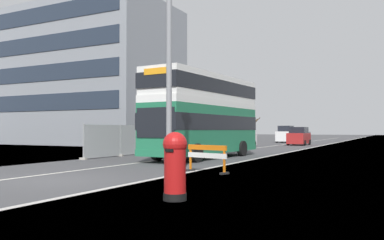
{
  "coord_description": "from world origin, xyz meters",
  "views": [
    {
      "loc": [
        10.45,
        -9.8,
        1.71
      ],
      "look_at": [
        1.32,
        7.76,
        2.2
      ],
      "focal_mm": 37.64,
      "sensor_mm": 36.0,
      "label": 1
    }
  ],
  "objects_px": {
    "car_oncoming_near": "(241,137)",
    "red_pillar_postbox": "(175,163)",
    "double_decker_bus": "(204,114)",
    "car_receding_far": "(286,135)",
    "lamppost_foreground": "(169,55)",
    "car_receding_mid": "(299,137)",
    "roadworks_barrier": "(207,155)",
    "car_far_side": "(301,135)"
  },
  "relations": [
    {
      "from": "car_oncoming_near",
      "to": "car_far_side",
      "type": "bearing_deg",
      "value": 89.18
    },
    {
      "from": "double_decker_bus",
      "to": "car_receding_mid",
      "type": "relative_size",
      "value": 2.51
    },
    {
      "from": "roadworks_barrier",
      "to": "car_far_side",
      "type": "distance_m",
      "value": 49.0
    },
    {
      "from": "car_oncoming_near",
      "to": "red_pillar_postbox",
      "type": "bearing_deg",
      "value": -72.49
    },
    {
      "from": "car_oncoming_near",
      "to": "car_receding_far",
      "type": "distance_m",
      "value": 17.14
    },
    {
      "from": "car_oncoming_near",
      "to": "car_receding_far",
      "type": "xyz_separation_m",
      "value": [
        0.08,
        17.14,
        0.07
      ]
    },
    {
      "from": "car_receding_mid",
      "to": "car_far_side",
      "type": "bearing_deg",
      "value": 101.34
    },
    {
      "from": "lamppost_foreground",
      "to": "roadworks_barrier",
      "type": "height_order",
      "value": "lamppost_foreground"
    },
    {
      "from": "lamppost_foreground",
      "to": "car_receding_mid",
      "type": "relative_size",
      "value": 2.14
    },
    {
      "from": "lamppost_foreground",
      "to": "roadworks_barrier",
      "type": "distance_m",
      "value": 4.82
    },
    {
      "from": "red_pillar_postbox",
      "to": "car_far_side",
      "type": "height_order",
      "value": "car_far_side"
    },
    {
      "from": "double_decker_bus",
      "to": "car_oncoming_near",
      "type": "distance_m",
      "value": 15.94
    },
    {
      "from": "red_pillar_postbox",
      "to": "car_receding_mid",
      "type": "distance_m",
      "value": 37.47
    },
    {
      "from": "car_far_side",
      "to": "roadworks_barrier",
      "type": "bearing_deg",
      "value": -82.05
    },
    {
      "from": "red_pillar_postbox",
      "to": "roadworks_barrier",
      "type": "height_order",
      "value": "red_pillar_postbox"
    },
    {
      "from": "car_far_side",
      "to": "double_decker_bus",
      "type": "bearing_deg",
      "value": -85.73
    },
    {
      "from": "roadworks_barrier",
      "to": "car_receding_far",
      "type": "xyz_separation_m",
      "value": [
        -7.06,
        40.11,
        0.35
      ]
    },
    {
      "from": "red_pillar_postbox",
      "to": "roadworks_barrier",
      "type": "relative_size",
      "value": 0.84
    },
    {
      "from": "double_decker_bus",
      "to": "car_far_side",
      "type": "xyz_separation_m",
      "value": [
        -3.06,
        41.04,
        -1.67
      ]
    },
    {
      "from": "roadworks_barrier",
      "to": "car_receding_far",
      "type": "relative_size",
      "value": 0.46
    },
    {
      "from": "car_receding_mid",
      "to": "car_receding_far",
      "type": "xyz_separation_m",
      "value": [
        -3.79,
        9.08,
        0.1
      ]
    },
    {
      "from": "lamppost_foreground",
      "to": "car_far_side",
      "type": "height_order",
      "value": "lamppost_foreground"
    },
    {
      "from": "car_oncoming_near",
      "to": "car_receding_mid",
      "type": "distance_m",
      "value": 8.94
    },
    {
      "from": "red_pillar_postbox",
      "to": "car_receding_mid",
      "type": "xyz_separation_m",
      "value": [
        -5.29,
        37.1,
        0.05
      ]
    },
    {
      "from": "double_decker_bus",
      "to": "car_receding_far",
      "type": "xyz_separation_m",
      "value": [
        -3.35,
        32.62,
        -1.6
      ]
    },
    {
      "from": "roadworks_barrier",
      "to": "car_oncoming_near",
      "type": "relative_size",
      "value": 0.43
    },
    {
      "from": "car_receding_far",
      "to": "car_far_side",
      "type": "distance_m",
      "value": 8.42
    },
    {
      "from": "car_receding_mid",
      "to": "car_far_side",
      "type": "xyz_separation_m",
      "value": [
        -3.51,
        17.5,
        0.03
      ]
    },
    {
      "from": "roadworks_barrier",
      "to": "car_receding_far",
      "type": "height_order",
      "value": "car_receding_far"
    },
    {
      "from": "lamppost_foreground",
      "to": "double_decker_bus",
      "type": "bearing_deg",
      "value": 110.0
    },
    {
      "from": "double_decker_bus",
      "to": "roadworks_barrier",
      "type": "bearing_deg",
      "value": -63.63
    },
    {
      "from": "roadworks_barrier",
      "to": "car_receding_far",
      "type": "distance_m",
      "value": 40.73
    },
    {
      "from": "lamppost_foreground",
      "to": "car_receding_mid",
      "type": "xyz_separation_m",
      "value": [
        -3.5,
        34.38,
        -3.2
      ]
    },
    {
      "from": "red_pillar_postbox",
      "to": "car_oncoming_near",
      "type": "height_order",
      "value": "car_oncoming_near"
    },
    {
      "from": "lamppost_foreground",
      "to": "car_oncoming_near",
      "type": "bearing_deg",
      "value": 105.65
    },
    {
      "from": "car_oncoming_near",
      "to": "car_receding_mid",
      "type": "height_order",
      "value": "car_oncoming_near"
    },
    {
      "from": "lamppost_foreground",
      "to": "car_oncoming_near",
      "type": "relative_size",
      "value": 1.93
    },
    {
      "from": "roadworks_barrier",
      "to": "car_receding_mid",
      "type": "xyz_separation_m",
      "value": [
        -3.27,
        31.03,
        0.25
      ]
    },
    {
      "from": "roadworks_barrier",
      "to": "car_far_side",
      "type": "xyz_separation_m",
      "value": [
        -6.78,
        48.53,
        0.28
      ]
    },
    {
      "from": "lamppost_foreground",
      "to": "car_oncoming_near",
      "type": "distance_m",
      "value": 27.52
    },
    {
      "from": "roadworks_barrier",
      "to": "car_oncoming_near",
      "type": "bearing_deg",
      "value": 107.28
    },
    {
      "from": "lamppost_foreground",
      "to": "car_oncoming_near",
      "type": "xyz_separation_m",
      "value": [
        -7.38,
        26.32,
        -3.16
      ]
    }
  ]
}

